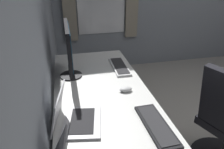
% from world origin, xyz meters
% --- Properties ---
extents(wall_back, '(5.04, 0.10, 2.60)m').
position_xyz_m(wall_back, '(0.00, 1.96, 1.30)').
color(wall_back, '#8C939E').
rests_on(wall_back, ground).
extents(desk, '(2.05, 0.75, 0.73)m').
position_xyz_m(desk, '(0.10, 1.51, 0.67)').
color(desk, white).
rests_on(desk, ground).
extents(monitor_primary, '(0.53, 0.20, 0.47)m').
position_xyz_m(monitor_primary, '(0.57, 1.74, 1.00)').
color(monitor_primary, black).
rests_on(monitor_primary, desk).
extents(laptop_left, '(0.37, 0.34, 0.23)m').
position_xyz_m(laptop_left, '(-0.09, 1.76, 0.78)').
color(laptop_left, silver).
rests_on(laptop_left, desk).
extents(keyboard_main, '(0.42, 0.15, 0.02)m').
position_xyz_m(keyboard_main, '(-0.24, 1.26, 0.74)').
color(keyboard_main, black).
rests_on(keyboard_main, desk).
extents(keyboard_spare, '(0.42, 0.15, 0.02)m').
position_xyz_m(keyboard_spare, '(0.65, 1.26, 0.74)').
color(keyboard_spare, silver).
rests_on(keyboard_spare, desk).
extents(mouse_main, '(0.06, 0.10, 0.03)m').
position_xyz_m(mouse_main, '(0.21, 1.32, 0.75)').
color(mouse_main, silver).
rests_on(mouse_main, desk).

